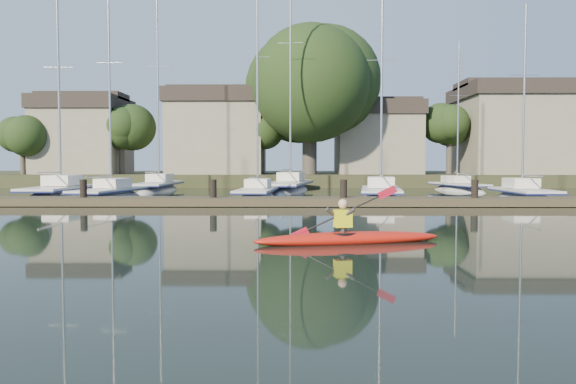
{
  "coord_description": "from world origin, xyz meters",
  "views": [
    {
      "loc": [
        0.74,
        -11.72,
        1.98
      ],
      "look_at": [
        0.57,
        3.09,
        1.2
      ],
      "focal_mm": 35.0,
      "sensor_mm": 36.0,
      "label": 1
    }
  ],
  "objects_px": {
    "sailboat_0": "(60,202)",
    "sailboat_4": "(523,204)",
    "sailboat_2": "(257,201)",
    "sailboat_7": "(458,193)",
    "sailboat_3": "(381,203)",
    "sailboat_6": "(290,194)",
    "sailboat_1": "(110,202)",
    "sailboat_5": "(158,194)",
    "kayak": "(348,236)",
    "dock": "(278,201)"
  },
  "relations": [
    {
      "from": "sailboat_0",
      "to": "sailboat_4",
      "type": "distance_m",
      "value": 25.22
    },
    {
      "from": "sailboat_2",
      "to": "sailboat_7",
      "type": "height_order",
      "value": "sailboat_2"
    },
    {
      "from": "sailboat_3",
      "to": "sailboat_7",
      "type": "height_order",
      "value": "sailboat_3"
    },
    {
      "from": "sailboat_2",
      "to": "sailboat_3",
      "type": "relative_size",
      "value": 1.03
    },
    {
      "from": "sailboat_0",
      "to": "sailboat_7",
      "type": "xyz_separation_m",
      "value": [
        24.52,
        8.09,
        0.04
      ]
    },
    {
      "from": "sailboat_2",
      "to": "sailboat_6",
      "type": "height_order",
      "value": "sailboat_6"
    },
    {
      "from": "sailboat_4",
      "to": "sailboat_1",
      "type": "bearing_deg",
      "value": 178.56
    },
    {
      "from": "sailboat_4",
      "to": "sailboat_6",
      "type": "relative_size",
      "value": 0.66
    },
    {
      "from": "sailboat_0",
      "to": "sailboat_6",
      "type": "relative_size",
      "value": 0.73
    },
    {
      "from": "sailboat_7",
      "to": "sailboat_5",
      "type": "bearing_deg",
      "value": 168.97
    },
    {
      "from": "sailboat_0",
      "to": "sailboat_7",
      "type": "height_order",
      "value": "sailboat_0"
    },
    {
      "from": "sailboat_2",
      "to": "sailboat_4",
      "type": "bearing_deg",
      "value": -1.64
    },
    {
      "from": "kayak",
      "to": "dock",
      "type": "height_order",
      "value": "kayak"
    },
    {
      "from": "kayak",
      "to": "sailboat_2",
      "type": "distance_m",
      "value": 17.63
    },
    {
      "from": "sailboat_1",
      "to": "sailboat_2",
      "type": "relative_size",
      "value": 0.96
    },
    {
      "from": "sailboat_1",
      "to": "sailboat_2",
      "type": "bearing_deg",
      "value": 10.04
    },
    {
      "from": "sailboat_7",
      "to": "sailboat_2",
      "type": "bearing_deg",
      "value": -160.5
    },
    {
      "from": "sailboat_2",
      "to": "kayak",
      "type": "bearing_deg",
      "value": -75.19
    },
    {
      "from": "sailboat_4",
      "to": "sailboat_7",
      "type": "distance_m",
      "value": 9.51
    },
    {
      "from": "kayak",
      "to": "sailboat_7",
      "type": "relative_size",
      "value": 0.41
    },
    {
      "from": "kayak",
      "to": "sailboat_4",
      "type": "distance_m",
      "value": 19.26
    },
    {
      "from": "sailboat_0",
      "to": "sailboat_5",
      "type": "relative_size",
      "value": 0.85
    },
    {
      "from": "sailboat_4",
      "to": "sailboat_7",
      "type": "xyz_separation_m",
      "value": [
        -0.66,
        9.48,
        0.02
      ]
    },
    {
      "from": "sailboat_6",
      "to": "sailboat_5",
      "type": "bearing_deg",
      "value": -173.53
    },
    {
      "from": "sailboat_3",
      "to": "kayak",
      "type": "bearing_deg",
      "value": -93.95
    },
    {
      "from": "dock",
      "to": "sailboat_4",
      "type": "xyz_separation_m",
      "value": [
        12.82,
        3.92,
        -0.39
      ]
    },
    {
      "from": "sailboat_0",
      "to": "sailboat_2",
      "type": "xyz_separation_m",
      "value": [
        11.03,
        -0.06,
        0.04
      ]
    },
    {
      "from": "kayak",
      "to": "sailboat_3",
      "type": "xyz_separation_m",
      "value": [
        3.33,
        16.38,
        -0.38
      ]
    },
    {
      "from": "sailboat_0",
      "to": "sailboat_1",
      "type": "xyz_separation_m",
      "value": [
        2.99,
        -0.54,
        0.03
      ]
    },
    {
      "from": "sailboat_2",
      "to": "sailboat_1",
      "type": "bearing_deg",
      "value": -172.84
    },
    {
      "from": "sailboat_5",
      "to": "sailboat_4",
      "type": "bearing_deg",
      "value": -22.45
    },
    {
      "from": "sailboat_4",
      "to": "sailboat_2",
      "type": "bearing_deg",
      "value": 175.38
    },
    {
      "from": "sailboat_1",
      "to": "sailboat_6",
      "type": "distance_m",
      "value": 12.71
    },
    {
      "from": "kayak",
      "to": "sailboat_7",
      "type": "height_order",
      "value": "sailboat_7"
    },
    {
      "from": "sailboat_7",
      "to": "sailboat_6",
      "type": "bearing_deg",
      "value": 170.87
    },
    {
      "from": "kayak",
      "to": "sailboat_5",
      "type": "height_order",
      "value": "sailboat_5"
    },
    {
      "from": "dock",
      "to": "sailboat_2",
      "type": "xyz_separation_m",
      "value": [
        -1.32,
        5.26,
        -0.37
      ]
    },
    {
      "from": "sailboat_4",
      "to": "sailboat_0",
      "type": "bearing_deg",
      "value": 177.61
    },
    {
      "from": "sailboat_3",
      "to": "sailboat_6",
      "type": "xyz_separation_m",
      "value": [
        -4.96,
        8.55,
        -0.01
      ]
    },
    {
      "from": "sailboat_0",
      "to": "sailboat_2",
      "type": "relative_size",
      "value": 0.95
    },
    {
      "from": "sailboat_2",
      "to": "sailboat_7",
      "type": "relative_size",
      "value": 1.16
    },
    {
      "from": "kayak",
      "to": "sailboat_1",
      "type": "xyz_separation_m",
      "value": [
        -11.42,
        16.82,
        -0.36
      ]
    },
    {
      "from": "kayak",
      "to": "sailboat_2",
      "type": "bearing_deg",
      "value": 87.84
    },
    {
      "from": "kayak",
      "to": "sailboat_0",
      "type": "height_order",
      "value": "sailboat_0"
    },
    {
      "from": "sailboat_0",
      "to": "sailboat_1",
      "type": "height_order",
      "value": "sailboat_1"
    },
    {
      "from": "sailboat_6",
      "to": "sailboat_7",
      "type": "distance_m",
      "value": 11.76
    },
    {
      "from": "dock",
      "to": "sailboat_3",
      "type": "relative_size",
      "value": 2.62
    },
    {
      "from": "sailboat_6",
      "to": "sailboat_1",
      "type": "bearing_deg",
      "value": -132.07
    },
    {
      "from": "dock",
      "to": "sailboat_1",
      "type": "height_order",
      "value": "sailboat_1"
    },
    {
      "from": "kayak",
      "to": "sailboat_3",
      "type": "bearing_deg",
      "value": 65.32
    }
  ]
}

